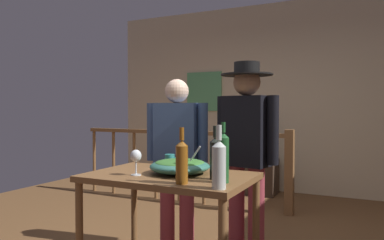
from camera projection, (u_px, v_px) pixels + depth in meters
name	position (u px, v px, depth m)	size (l,w,h in m)	color
back_wall	(289.00, 97.00, 5.60)	(5.82, 0.10, 2.84)	beige
framed_picture	(204.00, 92.00, 6.15)	(0.61, 0.03, 0.64)	#5CAC6C
stair_railing	(207.00, 158.00, 4.84)	(3.03, 0.10, 1.01)	brown
tv_console	(246.00, 175.00, 5.56)	(0.90, 0.40, 0.51)	#38281E
flat_screen_tv	(246.00, 141.00, 5.52)	(0.60, 0.12, 0.43)	black
serving_table	(169.00, 189.00, 2.53)	(1.10, 0.71, 0.81)	brown
salad_bowl	(180.00, 166.00, 2.55)	(0.41, 0.41, 0.21)	#337060
wine_glass	(136.00, 157.00, 2.48)	(0.07, 0.07, 0.17)	silver
wine_bottle_amber	(182.00, 161.00, 2.20)	(0.07, 0.07, 0.33)	brown
wine_bottle_clear	(219.00, 163.00, 2.06)	(0.08, 0.08, 0.35)	silver
wine_bottle_green	(223.00, 157.00, 2.23)	(0.07, 0.07, 0.36)	#1E5628
wine_bottle_dark	(215.00, 157.00, 2.34)	(0.07, 0.07, 0.34)	black
mug_teal	(170.00, 161.00, 2.82)	(0.11, 0.07, 0.10)	teal
person_standing_left	(177.00, 151.00, 3.28)	(0.55, 0.29, 1.51)	#9E3842
person_standing_right	(247.00, 145.00, 3.00)	(0.54, 0.42, 1.62)	#9E3842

